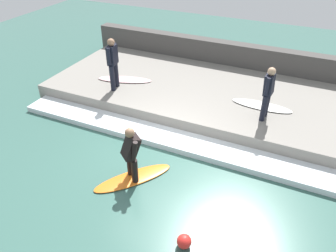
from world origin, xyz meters
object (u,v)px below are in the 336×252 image
surfer_waiting_near (268,91)px  surfboard_waiting_near (262,106)px  surfboard_riding (133,178)px  surfer_riding (131,151)px  marker_buoy (184,241)px  surfboard_waiting_far (125,79)px  surfer_waiting_far (113,61)px

surfer_waiting_near → surfboard_waiting_near: 1.09m
surfboard_riding → surfboard_waiting_near: 4.68m
surfer_riding → surfboard_waiting_near: size_ratio=0.79×
surfboard_waiting_near → surfboard_riding: bearing=150.2°
surfboard_waiting_near → marker_buoy: bearing=175.6°
surfer_waiting_near → surfboard_waiting_far: 5.09m
surfboard_riding → marker_buoy: 2.30m
surfer_waiting_far → surfboard_waiting_far: 1.15m
marker_buoy → surfer_waiting_near: bearing=-7.1°
surfer_riding → surfboard_waiting_far: surfer_riding is taller
surfboard_waiting_far → surfboard_riding: bearing=-147.0°
surfer_riding → surfer_waiting_near: (3.39, -2.48, 0.53)m
surfer_riding → surfboard_riding: bearing=90.0°
surfer_waiting_far → marker_buoy: size_ratio=5.80×
surfboard_riding → surfer_waiting_near: (3.39, -2.48, 1.37)m
surfboard_riding → surfboard_waiting_near: surfboard_waiting_near is taller
surfer_waiting_near → marker_buoy: bearing=172.9°
surfer_waiting_far → surfboard_riding: bearing=-142.2°
surfer_riding → surfboard_waiting_near: (4.03, -2.31, -0.33)m
surfboard_waiting_far → surfer_riding: bearing=-147.0°
surfer_riding → surfer_waiting_far: (3.21, 2.49, 0.61)m
marker_buoy → surfer_riding: bearing=55.9°
surfboard_waiting_far → surfboard_waiting_near: bearing=-88.1°
marker_buoy → surfer_waiting_far: bearing=44.3°
surfboard_waiting_near → surfer_waiting_far: (-0.82, 4.80, 0.94)m
surfboard_riding → surfer_waiting_near: surfer_waiting_near is taller
surfboard_waiting_near → surfboard_waiting_far: same height
surfboard_riding → surfboard_waiting_far: surfboard_waiting_far is taller
surfboard_riding → surfer_waiting_far: size_ratio=1.12×
surfer_waiting_near → surfboard_waiting_near: surfer_waiting_near is taller
surfboard_waiting_near → surfer_waiting_far: bearing=99.7°
surfer_waiting_near → surfer_riding: bearing=143.8°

